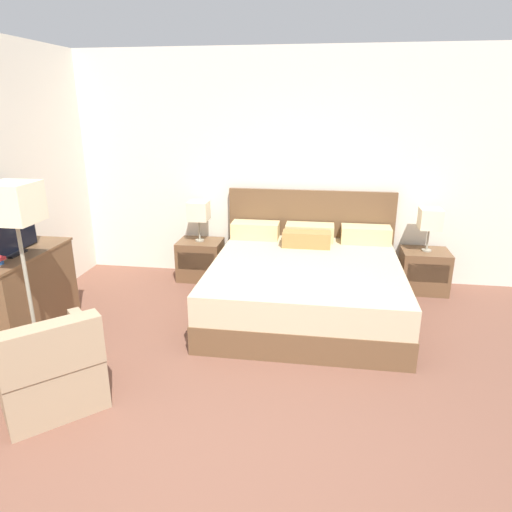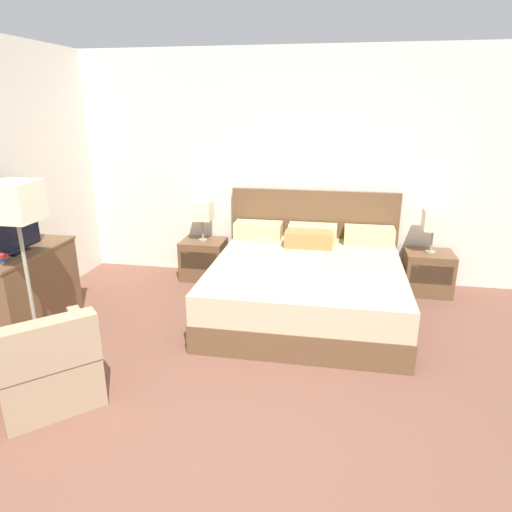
{
  "view_description": "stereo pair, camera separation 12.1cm",
  "coord_description": "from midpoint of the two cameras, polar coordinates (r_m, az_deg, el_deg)",
  "views": [
    {
      "loc": [
        0.53,
        -2.34,
        2.17
      ],
      "look_at": [
        -0.1,
        1.83,
        0.75
      ],
      "focal_mm": 32.0,
      "sensor_mm": 36.0,
      "label": 1
    },
    {
      "loc": [
        0.65,
        -2.32,
        2.17
      ],
      "look_at": [
        -0.1,
        1.83,
        0.75
      ],
      "focal_mm": 32.0,
      "sensor_mm": 36.0,
      "label": 2
    }
  ],
  "objects": [
    {
      "name": "table_lamp_left",
      "position": [
        5.75,
        -7.79,
        5.54
      ],
      "size": [
        0.25,
        0.25,
        0.51
      ],
      "color": "gray",
      "rests_on": "nightstand_left"
    },
    {
      "name": "floor_lamp",
      "position": [
        4.12,
        -28.65,
        4.69
      ],
      "size": [
        0.35,
        0.35,
        1.58
      ],
      "color": "gray",
      "rests_on": "ground"
    },
    {
      "name": "armchair_by_window",
      "position": [
        3.83,
        -25.25,
        -12.87
      ],
      "size": [
        0.97,
        0.97,
        0.76
      ],
      "color": "#9E8466",
      "rests_on": "ground"
    },
    {
      "name": "tv",
      "position": [
        4.77,
        -29.4,
        3.62
      ],
      "size": [
        0.18,
        0.75,
        0.62
      ],
      "color": "black",
      "rests_on": "dresser"
    },
    {
      "name": "nightstand_right",
      "position": [
        5.82,
        19.68,
        -1.76
      ],
      "size": [
        0.55,
        0.44,
        0.5
      ],
      "color": "brown",
      "rests_on": "ground"
    },
    {
      "name": "dresser",
      "position": [
        5.01,
        -27.8,
        -4.01
      ],
      "size": [
        0.52,
        1.13,
        0.83
      ],
      "color": "brown",
      "rests_on": "ground"
    },
    {
      "name": "ground_plane",
      "position": [
        3.24,
        -4.56,
        -23.52
      ],
      "size": [
        9.97,
        9.97,
        0.0
      ],
      "primitive_type": "plane",
      "color": "brown"
    },
    {
      "name": "table_lamp_right",
      "position": [
        5.65,
        20.37,
        4.3
      ],
      "size": [
        0.25,
        0.25,
        0.51
      ],
      "color": "gray",
      "rests_on": "nightstand_right"
    },
    {
      "name": "nightstand_left",
      "position": [
        5.92,
        -7.53,
        -0.45
      ],
      "size": [
        0.55,
        0.44,
        0.5
      ],
      "color": "brown",
      "rests_on": "ground"
    },
    {
      "name": "wall_back",
      "position": [
        5.77,
        2.69,
        10.93
      ],
      "size": [
        6.41,
        0.06,
        2.8
      ],
      "primitive_type": "cube",
      "color": "silver",
      "rests_on": "ground"
    },
    {
      "name": "bed",
      "position": [
        4.97,
        5.52,
        -3.38
      ],
      "size": [
        2.06,
        2.13,
        1.15
      ],
      "color": "brown",
      "rests_on": "ground"
    }
  ]
}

